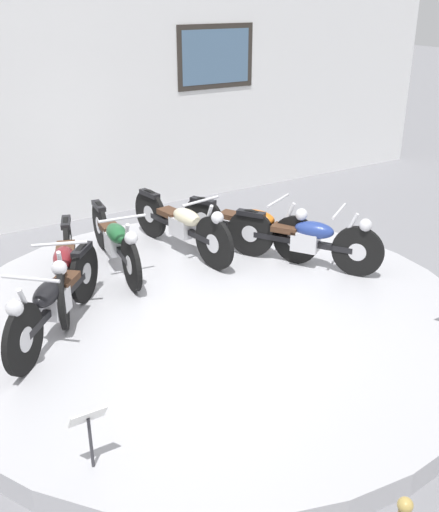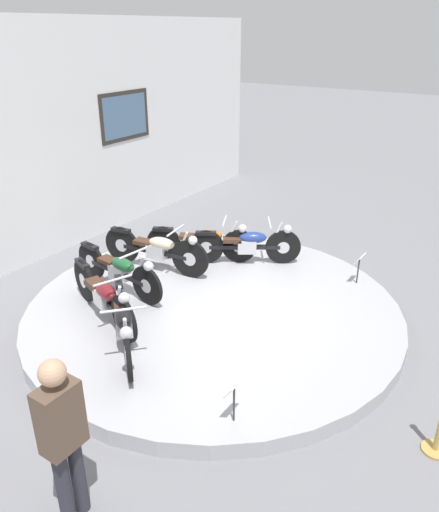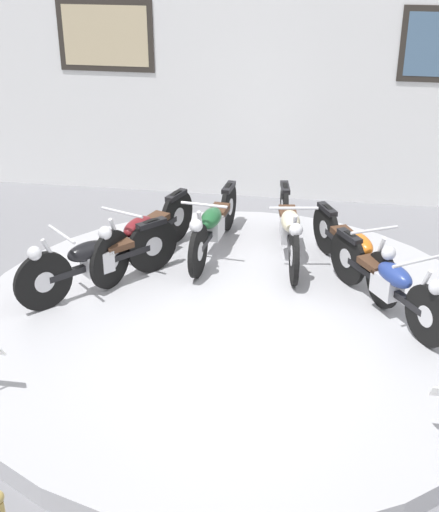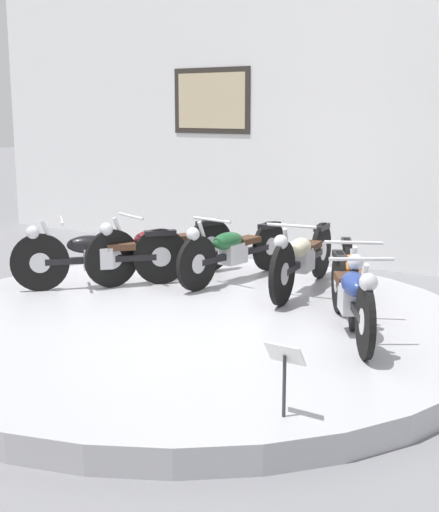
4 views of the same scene
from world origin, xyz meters
name	(u,v)px [view 3 (image 3 of 4)]	position (x,y,z in m)	size (l,w,h in m)	color
ground_plane	(234,334)	(0.00, 0.00, 0.00)	(60.00, 60.00, 0.00)	slate
display_platform	(234,326)	(0.00, 0.00, 0.11)	(5.58, 5.58, 0.21)	#ADADB2
back_wall	(274,54)	(0.00, 3.98, 2.11)	(14.00, 0.22, 4.23)	white
motorcycle_black	(97,258)	(-1.54, 0.34, 0.60)	(1.38, 1.52, 0.80)	black
motorcycle_maroon	(144,233)	(-1.20, 1.04, 0.61)	(0.78, 1.90, 0.81)	black
motorcycle_green	(213,224)	(-0.45, 1.46, 0.59)	(0.54, 1.96, 0.78)	black
motorcycle_cream	(289,227)	(0.45, 1.47, 0.61)	(0.54, 2.00, 0.81)	black
motorcycle_orange	(354,249)	(1.21, 1.04, 0.58)	(0.93, 1.77, 0.78)	black
motorcycle_blue	(388,281)	(1.53, 0.33, 0.59)	(1.13, 1.67, 0.78)	black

